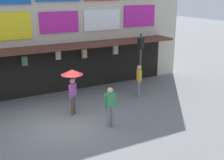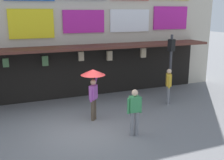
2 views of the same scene
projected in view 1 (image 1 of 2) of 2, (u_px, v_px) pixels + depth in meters
name	position (u px, v px, depth m)	size (l,w,h in m)	color
ground_plane	(66.00, 123.00, 12.23)	(80.00, 80.00, 0.00)	slate
shopfront	(32.00, 18.00, 14.91)	(18.00, 2.60, 8.00)	beige
traffic_light_far	(140.00, 54.00, 15.31)	(0.33, 0.35, 3.20)	#38383D
pedestrian_with_umbrella	(72.00, 79.00, 12.65)	(0.96, 0.96, 2.08)	brown
pedestrian_in_purple	(139.00, 79.00, 15.08)	(0.35, 0.49, 1.68)	gray
pedestrian_in_black	(110.00, 104.00, 11.70)	(0.53, 0.38, 1.68)	gray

